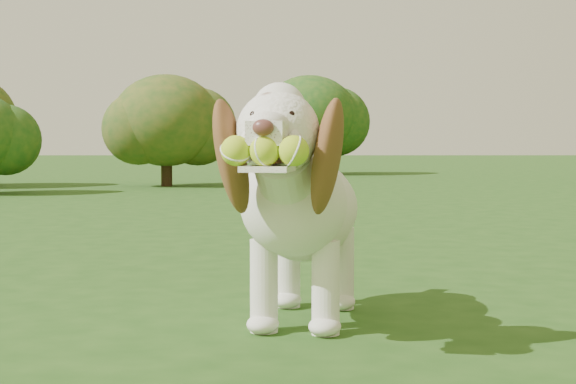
{
  "coord_description": "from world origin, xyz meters",
  "views": [
    {
      "loc": [
        -0.24,
        -3.68,
        0.67
      ],
      "look_at": [
        -0.23,
        -0.75,
        0.5
      ],
      "focal_mm": 55.0,
      "sensor_mm": 36.0,
      "label": 1
    }
  ],
  "objects": [
    {
      "name": "shrub_i",
      "position": [
        0.28,
        14.36,
        1.19
      ],
      "size": [
        1.96,
        1.96,
        2.03
      ],
      "color": "#382314",
      "rests_on": "ground"
    },
    {
      "name": "dog",
      "position": [
        -0.18,
        -0.49,
        0.46
      ],
      "size": [
        0.59,
        1.32,
        0.86
      ],
      "rotation": [
        0.0,
        0.0,
        -0.18
      ],
      "color": "white",
      "rests_on": "ground"
    },
    {
      "name": "shrub_b",
      "position": [
        -2.01,
        9.61,
        0.99
      ],
      "size": [
        1.62,
        1.62,
        1.68
      ],
      "color": "#382314",
      "rests_on": "ground"
    },
    {
      "name": "ground",
      "position": [
        0.0,
        0.0,
        0.0
      ],
      "size": [
        80.0,
        80.0,
        0.0
      ],
      "primitive_type": "plane",
      "color": "#214814",
      "rests_on": "ground"
    }
  ]
}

